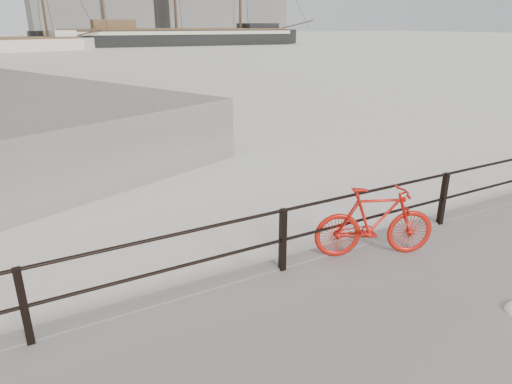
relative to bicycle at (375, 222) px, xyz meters
name	(u,v)px	position (x,y,z in m)	size (l,w,h in m)	color
ground	(430,237)	(1.96, 0.45, -0.93)	(400.00, 400.00, 0.00)	white
guardrail	(443,199)	(1.96, 0.30, -0.08)	(28.00, 0.10, 1.00)	black
bicycle	(375,222)	(0.00, 0.00, 0.00)	(1.93, 0.29, 1.17)	red
barque_black	(177,45)	(26.02, 80.69, -0.93)	(56.33, 18.44, 32.13)	black
schooner_mid	(1,52)	(-3.48, 73.86, -0.93)	(30.42, 12.87, 21.74)	beige
industrial_west	(89,4)	(21.96, 140.45, 8.07)	(32.00, 18.00, 18.00)	gray
industrial_east	(251,14)	(79.96, 150.45, 6.07)	(20.00, 16.00, 14.00)	gray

